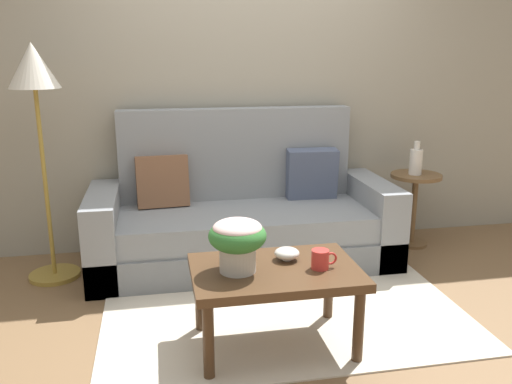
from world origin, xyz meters
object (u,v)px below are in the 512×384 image
object	(u,v)px
table_vase	(416,161)
couch	(243,219)
side_table	(415,196)
floor_lamp	(36,92)
potted_plant	(237,239)
coffee_mug	(321,259)
snack_bowl	(287,253)
coffee_table	(275,279)

from	to	relation	value
table_vase	couch	bearing A→B (deg)	-177.94
side_table	table_vase	world-z (taller)	table_vase
couch	table_vase	distance (m)	1.48
couch	side_table	distance (m)	1.45
floor_lamp	potted_plant	bearing A→B (deg)	-46.18
couch	side_table	world-z (taller)	couch
side_table	floor_lamp	world-z (taller)	floor_lamp
coffee_mug	snack_bowl	bearing A→B (deg)	134.47
coffee_table	side_table	xyz separation A→B (m)	(1.48, 1.32, 0.02)
coffee_table	floor_lamp	size ratio (longest dim) A/B	0.55
side_table	snack_bowl	distance (m)	1.86
snack_bowl	table_vase	bearing A→B (deg)	41.46
couch	snack_bowl	bearing A→B (deg)	-87.36
coffee_table	couch	bearing A→B (deg)	88.47
side_table	table_vase	size ratio (longest dim) A/B	2.23
snack_bowl	table_vase	world-z (taller)	table_vase
coffee_table	floor_lamp	world-z (taller)	floor_lamp
couch	coffee_mug	world-z (taller)	couch
floor_lamp	potted_plant	xyz separation A→B (m)	(1.15, -1.20, -0.67)
coffee_table	table_vase	bearing A→B (deg)	41.87
couch	table_vase	bearing A→B (deg)	2.06
couch	floor_lamp	xyz separation A→B (m)	(-1.39, -0.07, 0.98)
potted_plant	table_vase	xyz separation A→B (m)	(1.67, 1.32, 0.08)
side_table	floor_lamp	bearing A→B (deg)	-177.44
potted_plant	snack_bowl	xyz separation A→B (m)	(0.29, 0.10, -0.14)
couch	side_table	xyz separation A→B (m)	(1.45, 0.06, 0.09)
couch	coffee_mug	size ratio (longest dim) A/B	16.04
potted_plant	side_table	bearing A→B (deg)	38.16
potted_plant	table_vase	size ratio (longest dim) A/B	1.11
coffee_table	coffee_mug	bearing A→B (deg)	-12.83
coffee_table	side_table	world-z (taller)	side_table
side_table	coffee_table	bearing A→B (deg)	-138.31
coffee_table	coffee_mug	size ratio (longest dim) A/B	6.34
potted_plant	couch	bearing A→B (deg)	79.40
floor_lamp	potted_plant	distance (m)	1.79
floor_lamp	coffee_mug	size ratio (longest dim) A/B	11.62
snack_bowl	coffee_table	bearing A→B (deg)	-132.35
side_table	coffee_mug	distance (m)	1.86
coffee_table	snack_bowl	xyz separation A→B (m)	(0.09, 0.10, 0.10)
side_table	potted_plant	bearing A→B (deg)	-141.84
snack_bowl	side_table	bearing A→B (deg)	41.27
coffee_mug	floor_lamp	bearing A→B (deg)	141.84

